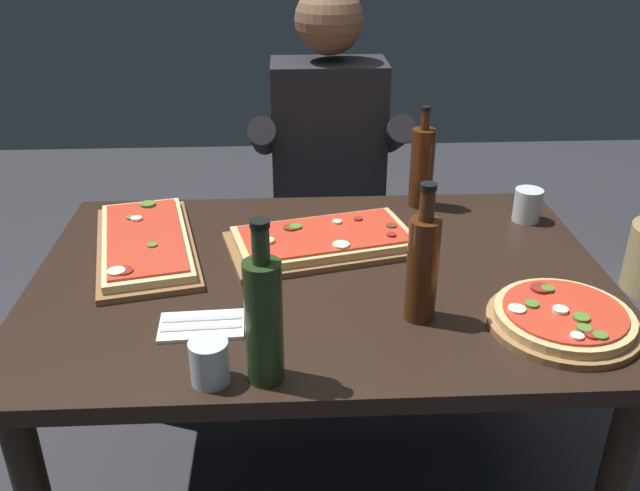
{
  "coord_description": "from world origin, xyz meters",
  "views": [
    {
      "loc": [
        -0.08,
        -1.47,
        1.56
      ],
      "look_at": [
        0.0,
        0.05,
        0.79
      ],
      "focal_mm": 38.46,
      "sensor_mm": 36.0,
      "label": 1
    }
  ],
  "objects_px": {
    "dining_table": "(321,306)",
    "vinegar_bottle_green": "(422,167)",
    "oil_bottle_amber": "(423,265)",
    "pizza_rectangular_front": "(324,241)",
    "pizza_round_far": "(563,318)",
    "seated_diner": "(329,167)",
    "tumbler_near_camera": "(527,207)",
    "tumbler_far_side": "(210,364)",
    "pizza_rectangular_left": "(145,243)",
    "diner_chair": "(327,221)",
    "wine_bottle_dark": "(264,318)"
  },
  "relations": [
    {
      "from": "vinegar_bottle_green",
      "to": "tumbler_near_camera",
      "type": "xyz_separation_m",
      "value": [
        0.28,
        -0.12,
        -0.08
      ]
    },
    {
      "from": "vinegar_bottle_green",
      "to": "tumbler_near_camera",
      "type": "distance_m",
      "value": 0.32
    },
    {
      "from": "pizza_rectangular_left",
      "to": "tumbler_far_side",
      "type": "bearing_deg",
      "value": -68.56
    },
    {
      "from": "pizza_rectangular_left",
      "to": "tumbler_far_side",
      "type": "relative_size",
      "value": 6.46
    },
    {
      "from": "wine_bottle_dark",
      "to": "tumbler_near_camera",
      "type": "distance_m",
      "value": 1.0
    },
    {
      "from": "pizza_rectangular_left",
      "to": "vinegar_bottle_green",
      "type": "relative_size",
      "value": 1.87
    },
    {
      "from": "vinegar_bottle_green",
      "to": "tumbler_far_side",
      "type": "bearing_deg",
      "value": -123.96
    },
    {
      "from": "tumbler_near_camera",
      "to": "wine_bottle_dark",
      "type": "bearing_deg",
      "value": -136.57
    },
    {
      "from": "oil_bottle_amber",
      "to": "pizza_round_far",
      "type": "bearing_deg",
      "value": -9.84
    },
    {
      "from": "pizza_rectangular_front",
      "to": "pizza_rectangular_left",
      "type": "height_order",
      "value": "same"
    },
    {
      "from": "pizza_rectangular_left",
      "to": "vinegar_bottle_green",
      "type": "distance_m",
      "value": 0.81
    },
    {
      "from": "oil_bottle_amber",
      "to": "pizza_rectangular_front",
      "type": "bearing_deg",
      "value": 118.6
    },
    {
      "from": "pizza_round_far",
      "to": "seated_diner",
      "type": "relative_size",
      "value": 0.24
    },
    {
      "from": "tumbler_near_camera",
      "to": "seated_diner",
      "type": "distance_m",
      "value": 0.7
    },
    {
      "from": "pizza_rectangular_front",
      "to": "wine_bottle_dark",
      "type": "xyz_separation_m",
      "value": [
        -0.14,
        -0.54,
        0.12
      ]
    },
    {
      "from": "pizza_rectangular_front",
      "to": "tumbler_near_camera",
      "type": "xyz_separation_m",
      "value": [
        0.59,
        0.14,
        0.02
      ]
    },
    {
      "from": "tumbler_near_camera",
      "to": "seated_diner",
      "type": "relative_size",
      "value": 0.07
    },
    {
      "from": "tumbler_far_side",
      "to": "seated_diner",
      "type": "distance_m",
      "value": 1.18
    },
    {
      "from": "pizza_round_far",
      "to": "tumbler_near_camera",
      "type": "bearing_deg",
      "value": 79.96
    },
    {
      "from": "wine_bottle_dark",
      "to": "tumbler_far_side",
      "type": "height_order",
      "value": "wine_bottle_dark"
    },
    {
      "from": "oil_bottle_amber",
      "to": "seated_diner",
      "type": "bearing_deg",
      "value": 98.29
    },
    {
      "from": "dining_table",
      "to": "pizza_rectangular_left",
      "type": "xyz_separation_m",
      "value": [
        -0.45,
        0.15,
        0.11
      ]
    },
    {
      "from": "tumbler_far_side",
      "to": "wine_bottle_dark",
      "type": "bearing_deg",
      "value": 1.94
    },
    {
      "from": "pizza_rectangular_front",
      "to": "diner_chair",
      "type": "xyz_separation_m",
      "value": [
        0.05,
        0.72,
        -0.27
      ]
    },
    {
      "from": "pizza_round_far",
      "to": "pizza_rectangular_left",
      "type": "bearing_deg",
      "value": 156.68
    },
    {
      "from": "dining_table",
      "to": "pizza_round_far",
      "type": "xyz_separation_m",
      "value": [
        0.5,
        -0.26,
        0.12
      ]
    },
    {
      "from": "pizza_rectangular_front",
      "to": "tumbler_far_side",
      "type": "distance_m",
      "value": 0.6
    },
    {
      "from": "dining_table",
      "to": "vinegar_bottle_green",
      "type": "distance_m",
      "value": 0.56
    },
    {
      "from": "tumbler_far_side",
      "to": "oil_bottle_amber",
      "type": "bearing_deg",
      "value": 24.8
    },
    {
      "from": "seated_diner",
      "to": "oil_bottle_amber",
      "type": "bearing_deg",
      "value": -81.71
    },
    {
      "from": "tumbler_near_camera",
      "to": "vinegar_bottle_green",
      "type": "bearing_deg",
      "value": 156.67
    },
    {
      "from": "wine_bottle_dark",
      "to": "tumbler_far_side",
      "type": "distance_m",
      "value": 0.14
    },
    {
      "from": "wine_bottle_dark",
      "to": "tumbler_near_camera",
      "type": "height_order",
      "value": "wine_bottle_dark"
    },
    {
      "from": "wine_bottle_dark",
      "to": "vinegar_bottle_green",
      "type": "xyz_separation_m",
      "value": [
        0.44,
        0.81,
        -0.01
      ]
    },
    {
      "from": "pizza_rectangular_front",
      "to": "seated_diner",
      "type": "distance_m",
      "value": 0.6
    },
    {
      "from": "tumbler_near_camera",
      "to": "seated_diner",
      "type": "bearing_deg",
      "value": 139.54
    },
    {
      "from": "pizza_rectangular_left",
      "to": "vinegar_bottle_green",
      "type": "xyz_separation_m",
      "value": [
        0.77,
        0.25,
        0.1
      ]
    },
    {
      "from": "oil_bottle_amber",
      "to": "tumbler_far_side",
      "type": "bearing_deg",
      "value": -155.2
    },
    {
      "from": "vinegar_bottle_green",
      "to": "seated_diner",
      "type": "distance_m",
      "value": 0.43
    },
    {
      "from": "pizza_round_far",
      "to": "seated_diner",
      "type": "distance_m",
      "value": 1.09
    },
    {
      "from": "pizza_round_far",
      "to": "tumbler_near_camera",
      "type": "height_order",
      "value": "tumbler_near_camera"
    },
    {
      "from": "pizza_rectangular_left",
      "to": "wine_bottle_dark",
      "type": "xyz_separation_m",
      "value": [
        0.32,
        -0.56,
        0.12
      ]
    },
    {
      "from": "vinegar_bottle_green",
      "to": "tumbler_far_side",
      "type": "height_order",
      "value": "vinegar_bottle_green"
    },
    {
      "from": "pizza_rectangular_front",
      "to": "wine_bottle_dark",
      "type": "relative_size",
      "value": 1.64
    },
    {
      "from": "dining_table",
      "to": "pizza_rectangular_front",
      "type": "bearing_deg",
      "value": 84.05
    },
    {
      "from": "pizza_rectangular_front",
      "to": "seated_diner",
      "type": "height_order",
      "value": "seated_diner"
    },
    {
      "from": "oil_bottle_amber",
      "to": "diner_chair",
      "type": "distance_m",
      "value": 1.14
    },
    {
      "from": "oil_bottle_amber",
      "to": "seated_diner",
      "type": "height_order",
      "value": "seated_diner"
    },
    {
      "from": "dining_table",
      "to": "pizza_rectangular_left",
      "type": "bearing_deg",
      "value": 161.61
    },
    {
      "from": "pizza_rectangular_front",
      "to": "dining_table",
      "type": "bearing_deg",
      "value": -95.95
    }
  ]
}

